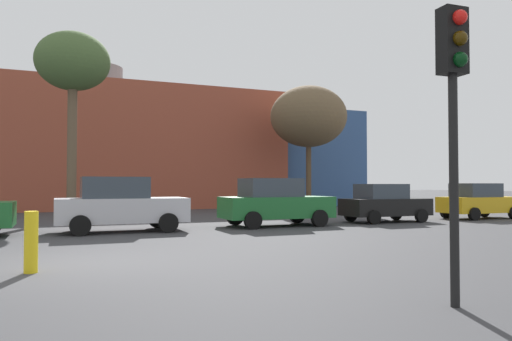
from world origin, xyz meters
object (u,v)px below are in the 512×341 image
traffic_light_near_right (454,86)px  bare_tree_0 (308,117)px  parked_car_4 (384,203)px  bollard_yellow_1 (31,242)px  parked_car_5 (478,201)px  parked_car_2 (120,204)px  bare_tree_1 (73,65)px  parked_car_3 (275,202)px

traffic_light_near_right → bare_tree_0: 24.14m
parked_car_4 → bollard_yellow_1: parked_car_4 is taller
parked_car_4 → parked_car_5: 5.43m
parked_car_2 → bare_tree_1: size_ratio=0.50×
parked_car_3 → bare_tree_0: size_ratio=0.55×
traffic_light_near_right → bare_tree_0: (9.79, 21.87, 2.96)m
parked_car_3 → traffic_light_near_right: size_ratio=1.07×
parked_car_5 → bare_tree_1: bearing=159.3°
parked_car_2 → parked_car_4: (11.03, -0.00, -0.12)m
traffic_light_near_right → bare_tree_1: 19.81m
parked_car_4 → bare_tree_1: 15.51m
parked_car_2 → parked_car_3: parked_car_2 is taller
bollard_yellow_1 → parked_car_3: bearing=41.2°
traffic_light_near_right → bare_tree_1: size_ratio=0.46×
bollard_yellow_1 → parked_car_4: bearing=28.3°
parked_car_5 → bare_tree_1: bare_tree_1 is taller
traffic_light_near_right → bollard_yellow_1: 7.60m
parked_car_2 → parked_car_4: parked_car_2 is taller
parked_car_2 → bollard_yellow_1: 7.66m
bare_tree_0 → bare_tree_1: (-14.07, -3.00, 1.30)m
parked_car_4 → traffic_light_near_right: (-8.13, -12.12, 2.13)m
parked_car_5 → traffic_light_near_right: size_ratio=0.96×
parked_car_3 → bollard_yellow_1: size_ratio=3.79×
traffic_light_near_right → bollard_yellow_1: (-5.33, 4.87, -2.38)m
parked_car_2 → traffic_light_near_right: 12.62m
parked_car_5 → bare_tree_0: (-3.77, 9.74, 5.07)m
parked_car_5 → traffic_light_near_right: bearing=-138.2°
bare_tree_0 → bollard_yellow_1: bare_tree_0 is taller
bare_tree_1 → bollard_yellow_1: bare_tree_1 is taller
traffic_light_near_right → bare_tree_0: bare_tree_0 is taller
parked_car_3 → parked_car_4: parked_car_3 is taller
parked_car_2 → parked_car_5: size_ratio=1.12×
parked_car_5 → bare_tree_1: (-17.85, 6.74, 6.37)m
parked_car_4 → parked_car_5: size_ratio=0.98×
parked_car_3 → parked_car_2: bearing=180.0°
parked_car_2 → bare_tree_1: 9.31m
bare_tree_1 → bollard_yellow_1: (-1.04, -14.00, -6.63)m
parked_car_2 → bollard_yellow_1: (-2.43, -7.25, -0.37)m
parked_car_3 → parked_car_5: bearing=-0.0°
bollard_yellow_1 → parked_car_5: bearing=21.0°
parked_car_4 → bollard_yellow_1: size_ratio=3.34×
parked_car_4 → traffic_light_near_right: 14.75m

